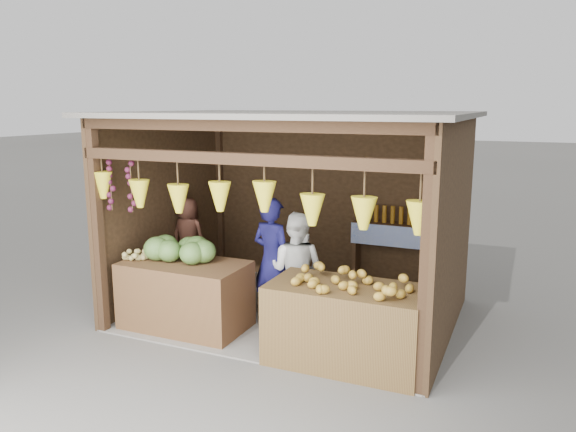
% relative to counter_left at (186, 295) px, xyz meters
% --- Properties ---
extents(ground, '(80.00, 80.00, 0.00)m').
position_rel_counter_left_xyz_m(ground, '(1.05, 0.96, -0.42)').
color(ground, '#514F49').
rests_on(ground, ground).
extents(stall_structure, '(4.30, 3.30, 2.66)m').
position_rel_counter_left_xyz_m(stall_structure, '(1.02, 0.91, 1.24)').
color(stall_structure, slate).
rests_on(stall_structure, ground).
extents(back_shelf, '(1.25, 0.32, 1.32)m').
position_rel_counter_left_xyz_m(back_shelf, '(2.10, 2.24, 0.45)').
color(back_shelf, '#382314').
rests_on(back_shelf, ground).
extents(counter_left, '(1.52, 0.85, 0.85)m').
position_rel_counter_left_xyz_m(counter_left, '(0.00, 0.00, 0.00)').
color(counter_left, '#4D2E19').
rests_on(counter_left, ground).
extents(counter_right, '(1.66, 0.85, 0.87)m').
position_rel_counter_left_xyz_m(counter_right, '(2.13, -0.14, 0.01)').
color(counter_right, '#493118').
rests_on(counter_right, ground).
extents(stool, '(0.33, 0.33, 0.31)m').
position_rel_counter_left_xyz_m(stool, '(-0.68, 1.12, -0.27)').
color(stool, black).
rests_on(stool, ground).
extents(man_standing, '(0.67, 0.53, 1.62)m').
position_rel_counter_left_xyz_m(man_standing, '(0.90, 0.63, 0.39)').
color(man_standing, '#15134A').
rests_on(man_standing, ground).
extents(woman_standing, '(0.75, 0.59, 1.48)m').
position_rel_counter_left_xyz_m(woman_standing, '(1.26, 0.57, 0.31)').
color(woman_standing, white).
rests_on(woman_standing, ground).
extents(vendor_seated, '(0.57, 0.39, 1.13)m').
position_rel_counter_left_xyz_m(vendor_seated, '(-0.68, 1.12, 0.45)').
color(vendor_seated, '#4E2A1F').
rests_on(vendor_seated, stool).
extents(melon_pile, '(1.00, 0.50, 0.32)m').
position_rel_counter_left_xyz_m(melon_pile, '(-0.10, 0.07, 0.58)').
color(melon_pile, '#234B14').
rests_on(melon_pile, counter_left).
extents(tanfruit_pile, '(0.34, 0.40, 0.13)m').
position_rel_counter_left_xyz_m(tanfruit_pile, '(-0.63, -0.09, 0.49)').
color(tanfruit_pile, olive).
rests_on(tanfruit_pile, counter_left).
extents(mango_pile, '(1.40, 0.64, 0.22)m').
position_rel_counter_left_xyz_m(mango_pile, '(2.22, -0.21, 0.56)').
color(mango_pile, orange).
rests_on(mango_pile, counter_right).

